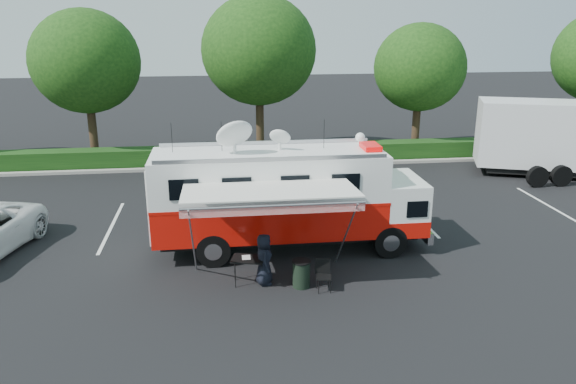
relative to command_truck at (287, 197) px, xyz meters
name	(u,v)px	position (x,y,z in m)	size (l,w,h in m)	color
ground_plane	(290,249)	(0.08, 0.00, -1.89)	(120.00, 120.00, 0.00)	black
back_border	(280,68)	(1.22, 12.90, 3.11)	(60.00, 6.14, 8.87)	#9E998E
stall_lines	(268,219)	(-0.42, 3.00, -1.89)	(24.12, 5.50, 0.01)	silver
command_truck	(287,197)	(0.00, 0.00, 0.00)	(9.19, 2.53, 4.41)	black
awning	(270,194)	(-0.82, -2.62, 0.95)	(5.02, 2.59, 3.03)	silver
person	(264,283)	(-1.02, -2.53, -1.89)	(0.77, 0.50, 1.58)	black
folding_table	(248,259)	(-1.49, -2.44, -1.12)	(1.10, 0.89, 0.82)	black
folding_chair	(323,272)	(0.66, -3.11, -1.34)	(0.53, 0.55, 0.94)	black
trash_bin	(301,274)	(0.05, -2.87, -1.47)	(0.56, 0.56, 0.83)	black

